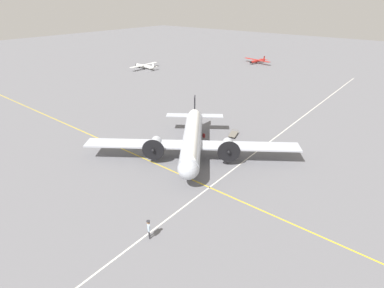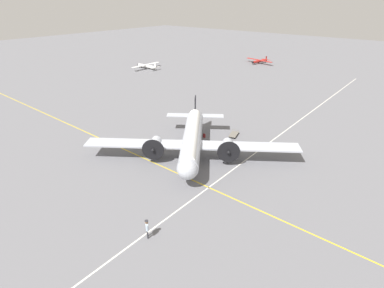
{
  "view_description": "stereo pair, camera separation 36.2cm",
  "coord_description": "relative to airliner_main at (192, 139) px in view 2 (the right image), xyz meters",
  "views": [
    {
      "loc": [
        22.5,
        -27.89,
        19.17
      ],
      "look_at": [
        0.0,
        0.0,
        1.59
      ],
      "focal_mm": 28.0,
      "sensor_mm": 36.0,
      "label": 1
    },
    {
      "loc": [
        22.78,
        -27.66,
        19.17
      ],
      "look_at": [
        0.0,
        0.0,
        1.59
      ],
      "focal_mm": 28.0,
      "sensor_mm": 36.0,
      "label": 2
    }
  ],
  "objects": [
    {
      "name": "suitcase_near_door",
      "position": [
        -2.33,
        5.77,
        -2.15
      ],
      "size": [
        0.37,
        0.2,
        0.63
      ],
      "color": "maroon",
      "rests_on": "ground_plane"
    },
    {
      "name": "light_aircraft_distant",
      "position": [
        -45.31,
        33.63,
        -1.61
      ],
      "size": [
        7.77,
        10.52,
        2.02
      ],
      "rotation": [
        0.0,
        0.0,
        3.16
      ],
      "color": "white",
      "rests_on": "ground_plane"
    },
    {
      "name": "crew_foreground",
      "position": [
        6.66,
        -14.24,
        -1.26
      ],
      "size": [
        0.54,
        0.44,
        1.89
      ],
      "rotation": [
        0.0,
        0.0,
        -0.61
      ],
      "color": "#2D2D33",
      "rests_on": "ground_plane"
    },
    {
      "name": "apron_line_eastwest",
      "position": [
        -0.23,
        -4.55,
        -2.44
      ],
      "size": [
        120.0,
        0.16,
        0.01
      ],
      "color": "gold",
      "rests_on": "ground_plane"
    },
    {
      "name": "apron_line_northsouth",
      "position": [
        6.21,
        0.32,
        -2.44
      ],
      "size": [
        0.16,
        120.0,
        0.01
      ],
      "color": "silver",
      "rests_on": "ground_plane"
    },
    {
      "name": "ground_plane",
      "position": [
        -0.23,
        0.32,
        -2.45
      ],
      "size": [
        300.0,
        300.0,
        0.0
      ],
      "primitive_type": "plane",
      "color": "slate"
    },
    {
      "name": "light_aircraft_taxiing",
      "position": [
        -23.13,
        62.26,
        -1.64
      ],
      "size": [
        9.94,
        7.5,
        1.93
      ],
      "rotation": [
        0.0,
        0.0,
        4.52
      ],
      "color": "#B2231E",
      "rests_on": "ground_plane"
    },
    {
      "name": "baggage_cart",
      "position": [
        0.86,
        9.09,
        -2.17
      ],
      "size": [
        1.72,
        2.6,
        0.56
      ],
      "rotation": [
        0.0,
        0.0,
        5.01
      ],
      "color": "#6B665B",
      "rests_on": "ground_plane"
    },
    {
      "name": "airliner_main",
      "position": [
        0.0,
        0.0,
        0.0
      ],
      "size": [
        23.86,
        19.88,
        5.57
      ],
      "rotation": [
        0.0,
        0.0,
        5.34
      ],
      "color": "#ADB2BC",
      "rests_on": "ground_plane"
    }
  ]
}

